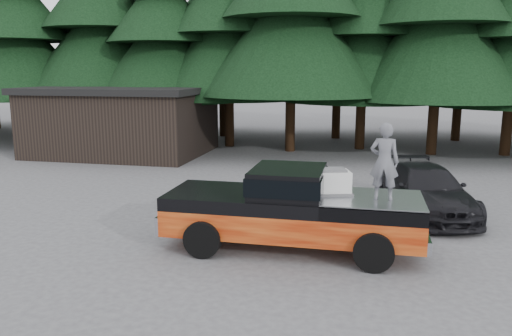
% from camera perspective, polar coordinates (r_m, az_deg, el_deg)
% --- Properties ---
extents(ground, '(120.00, 120.00, 0.00)m').
position_cam_1_polar(ground, '(11.82, -1.94, -9.21)').
color(ground, '#4A4A4C').
rests_on(ground, ground).
extents(pickup_truck, '(6.00, 2.04, 1.33)m').
position_cam_1_polar(pickup_truck, '(11.66, 4.12, -6.07)').
color(pickup_truck, orange).
rests_on(pickup_truck, ground).
extents(truck_cab, '(1.66, 1.90, 0.59)m').
position_cam_1_polar(truck_cab, '(11.43, 3.69, -1.44)').
color(truck_cab, black).
rests_on(truck_cab, pickup_truck).
extents(air_compressor, '(0.88, 0.79, 0.51)m').
position_cam_1_polar(air_compressor, '(11.52, 8.78, -1.66)').
color(air_compressor, silver).
rests_on(air_compressor, pickup_truck).
extents(man_on_bed, '(0.65, 0.47, 1.69)m').
position_cam_1_polar(man_on_bed, '(11.08, 14.45, 0.72)').
color(man_on_bed, slate).
rests_on(man_on_bed, pickup_truck).
extents(parked_car, '(2.95, 5.05, 1.38)m').
position_cam_1_polar(parked_car, '(15.32, 18.80, -2.37)').
color(parked_car, black).
rests_on(parked_car, ground).
extents(utility_building, '(8.40, 6.40, 3.30)m').
position_cam_1_polar(utility_building, '(25.72, -14.94, 5.31)').
color(utility_building, black).
rests_on(utility_building, ground).
extents(treeline, '(60.15, 16.05, 17.50)m').
position_cam_1_polar(treeline, '(28.26, 7.97, 18.38)').
color(treeline, black).
rests_on(treeline, ground).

